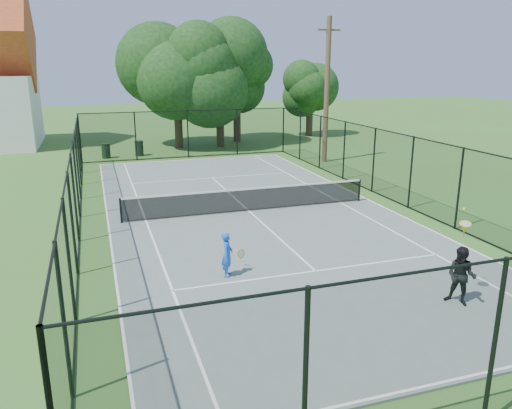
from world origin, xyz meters
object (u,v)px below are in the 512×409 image
object	(u,v)px
utility_pole	(327,90)
trash_bin_right	(139,148)
player_blue	(227,254)
tennis_net	(249,199)
trash_bin_left	(106,151)
player_black	(461,276)

from	to	relation	value
utility_pole	trash_bin_right	bearing A→B (deg)	152.22
utility_pole	player_blue	distance (m)	18.39
tennis_net	trash_bin_right	size ratio (longest dim) A/B	10.27
trash_bin_left	trash_bin_right	bearing A→B (deg)	5.99
tennis_net	utility_pole	xyz separation A→B (m)	(7.67, 9.00, 3.70)
trash_bin_left	player_black	world-z (taller)	player_black
utility_pole	player_blue	world-z (taller)	utility_pole
trash_bin_left	player_blue	size ratio (longest dim) A/B	0.74
tennis_net	trash_bin_right	xyz separation A→B (m)	(-2.95, 14.59, -0.08)
trash_bin_right	utility_pole	xyz separation A→B (m)	(10.62, -5.59, 3.79)
trash_bin_left	player_black	xyz separation A→B (m)	(7.56, -23.71, 0.33)
player_blue	player_black	bearing A→B (deg)	-34.47
player_blue	utility_pole	bearing A→B (deg)	55.75
trash_bin_right	player_blue	xyz separation A→B (m)	(0.47, -20.50, 0.20)
tennis_net	player_blue	bearing A→B (deg)	-112.76
tennis_net	utility_pole	size ratio (longest dim) A/B	1.19
trash_bin_right	utility_pole	world-z (taller)	utility_pole
tennis_net	trash_bin_right	world-z (taller)	tennis_net
trash_bin_right	player_black	world-z (taller)	player_black
tennis_net	utility_pole	world-z (taller)	utility_pole
player_black	trash_bin_left	bearing A→B (deg)	107.67
trash_bin_right	trash_bin_left	bearing A→B (deg)	-174.01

